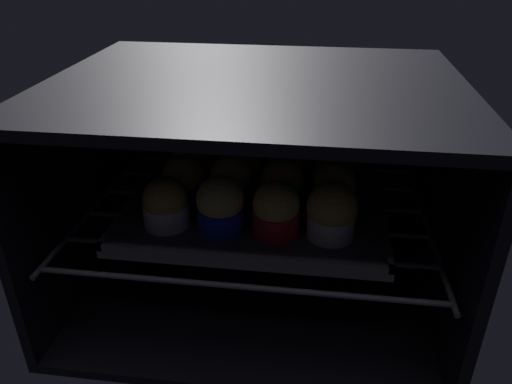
% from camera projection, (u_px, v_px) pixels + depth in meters
% --- Properties ---
extents(oven_cavity, '(0.59, 0.47, 0.37)m').
position_uv_depth(oven_cavity, '(259.00, 182.00, 0.82)').
color(oven_cavity, black).
rests_on(oven_cavity, ground).
extents(oven_rack, '(0.55, 0.42, 0.01)m').
position_uv_depth(oven_rack, '(256.00, 212.00, 0.80)').
color(oven_rack, '#42424C').
rests_on(oven_rack, oven_cavity).
extents(baking_tray, '(0.40, 0.32, 0.02)m').
position_uv_depth(baking_tray, '(256.00, 206.00, 0.79)').
color(baking_tray, '#4C4C51').
rests_on(baking_tray, oven_rack).
extents(muffin_row0_col0, '(0.07, 0.07, 0.08)m').
position_uv_depth(muffin_row0_col0, '(165.00, 204.00, 0.72)').
color(muffin_row0_col0, silver).
rests_on(muffin_row0_col0, baking_tray).
extents(muffin_row0_col1, '(0.07, 0.07, 0.08)m').
position_uv_depth(muffin_row0_col1, '(220.00, 205.00, 0.71)').
color(muffin_row0_col1, '#1928B7').
rests_on(muffin_row0_col1, baking_tray).
extents(muffin_row0_col2, '(0.07, 0.07, 0.08)m').
position_uv_depth(muffin_row0_col2, '(276.00, 210.00, 0.70)').
color(muffin_row0_col2, red).
rests_on(muffin_row0_col2, baking_tray).
extents(muffin_row0_col3, '(0.07, 0.07, 0.08)m').
position_uv_depth(muffin_row0_col3, '(332.00, 212.00, 0.69)').
color(muffin_row0_col3, silver).
rests_on(muffin_row0_col3, baking_tray).
extents(muffin_row1_col0, '(0.07, 0.07, 0.08)m').
position_uv_depth(muffin_row1_col0, '(183.00, 181.00, 0.79)').
color(muffin_row1_col0, '#1928B7').
rests_on(muffin_row1_col0, baking_tray).
extents(muffin_row1_col1, '(0.07, 0.07, 0.08)m').
position_uv_depth(muffin_row1_col1, '(231.00, 182.00, 0.78)').
color(muffin_row1_col1, '#7A238C').
rests_on(muffin_row1_col1, baking_tray).
extents(muffin_row1_col2, '(0.07, 0.07, 0.08)m').
position_uv_depth(muffin_row1_col2, '(282.00, 185.00, 0.77)').
color(muffin_row1_col2, '#1928B7').
rests_on(muffin_row1_col2, baking_tray).
extents(muffin_row1_col3, '(0.07, 0.07, 0.08)m').
position_uv_depth(muffin_row1_col3, '(334.00, 188.00, 0.76)').
color(muffin_row1_col3, '#7A238C').
rests_on(muffin_row1_col3, baking_tray).
extents(muffin_row2_col0, '(0.07, 0.07, 0.08)m').
position_uv_depth(muffin_row2_col0, '(194.00, 158.00, 0.86)').
color(muffin_row2_col0, silver).
rests_on(muffin_row2_col0, baking_tray).
extents(muffin_row2_col1, '(0.07, 0.07, 0.08)m').
position_uv_depth(muffin_row2_col1, '(240.00, 162.00, 0.85)').
color(muffin_row2_col1, '#7A238C').
rests_on(muffin_row2_col1, baking_tray).
extents(muffin_row2_col2, '(0.07, 0.07, 0.08)m').
position_uv_depth(muffin_row2_col2, '(286.00, 164.00, 0.84)').
color(muffin_row2_col2, '#1928B7').
rests_on(muffin_row2_col2, baking_tray).
extents(muffin_row2_col3, '(0.07, 0.07, 0.08)m').
position_uv_depth(muffin_row2_col3, '(334.00, 167.00, 0.83)').
color(muffin_row2_col3, '#0C8C84').
rests_on(muffin_row2_col3, baking_tray).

